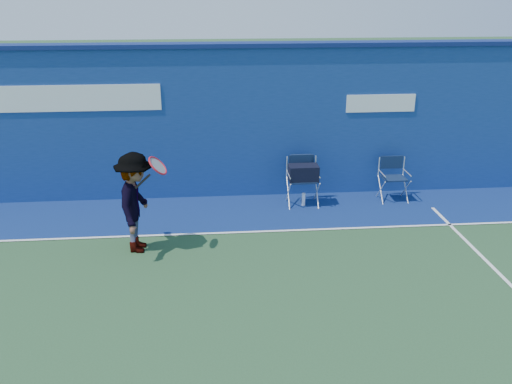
{
  "coord_description": "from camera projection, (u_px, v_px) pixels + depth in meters",
  "views": [
    {
      "loc": [
        0.2,
        -5.5,
        4.12
      ],
      "look_at": [
        0.89,
        2.6,
        1.0
      ],
      "focal_mm": 38.0,
      "sensor_mm": 36.0,
      "label": 1
    }
  ],
  "objects": [
    {
      "name": "ground",
      "position": [
        202.0,
        347.0,
        6.58
      ],
      "size": [
        80.0,
        80.0,
        0.0
      ],
      "primitive_type": "plane",
      "color": "#274929",
      "rests_on": "ground"
    },
    {
      "name": "court_lines",
      "position": [
        202.0,
        318.0,
        7.13
      ],
      "size": [
        24.0,
        12.0,
        0.01
      ],
      "color": "white",
      "rests_on": "out_of_bounds_strip"
    },
    {
      "name": "stadium_wall",
      "position": [
        201.0,
        122.0,
        10.86
      ],
      "size": [
        24.0,
        0.5,
        3.08
      ],
      "color": "navy",
      "rests_on": "ground"
    },
    {
      "name": "water_bottle",
      "position": [
        304.0,
        199.0,
        10.74
      ],
      "size": [
        0.07,
        0.07,
        0.27
      ],
      "primitive_type": "cylinder",
      "color": "white",
      "rests_on": "ground"
    },
    {
      "name": "directors_chair_left",
      "position": [
        303.0,
        185.0,
        10.7
      ],
      "size": [
        0.57,
        0.53,
        0.97
      ],
      "color": "silver",
      "rests_on": "ground"
    },
    {
      "name": "directors_chair_right",
      "position": [
        393.0,
        187.0,
        10.99
      ],
      "size": [
        0.52,
        0.47,
        0.87
      ],
      "color": "silver",
      "rests_on": "ground"
    },
    {
      "name": "out_of_bounds_strip",
      "position": [
        203.0,
        214.0,
        10.39
      ],
      "size": [
        24.0,
        1.8,
        0.01
      ],
      "primitive_type": "cube",
      "color": "navy",
      "rests_on": "ground"
    },
    {
      "name": "tennis_player",
      "position": [
        136.0,
        203.0,
        8.72
      ],
      "size": [
        0.93,
        1.13,
        1.67
      ],
      "color": "#EA4738",
      "rests_on": "ground"
    }
  ]
}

